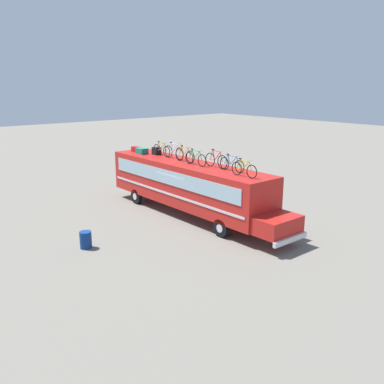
# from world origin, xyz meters

# --- Properties ---
(ground_plane) EXTENTS (120.00, 120.00, 0.00)m
(ground_plane) POSITION_xyz_m (0.00, 0.00, 0.00)
(ground_plane) COLOR slate
(bus) EXTENTS (13.48, 2.44, 3.05)m
(bus) POSITION_xyz_m (0.24, 0.00, 1.81)
(bus) COLOR red
(bus) RESTS_ON ground
(luggage_bag_1) EXTENTS (0.75, 0.34, 0.34)m
(luggage_bag_1) POSITION_xyz_m (-4.94, -0.17, 3.22)
(luggage_bag_1) COLOR maroon
(luggage_bag_1) RESTS_ON bus
(luggage_bag_2) EXTENTS (0.74, 0.51, 0.36)m
(luggage_bag_2) POSITION_xyz_m (-4.12, -0.28, 3.23)
(luggage_bag_2) COLOR #1E7F66
(luggage_bag_2) RESTS_ON bus
(luggage_bag_3) EXTENTS (0.49, 0.42, 0.46)m
(luggage_bag_3) POSITION_xyz_m (-3.26, 0.25, 3.28)
(luggage_bag_3) COLOR black
(luggage_bag_3) RESTS_ON bus
(rooftop_bicycle_1) EXTENTS (1.72, 0.44, 0.90)m
(rooftop_bicycle_1) POSITION_xyz_m (-2.61, 0.17, 3.42)
(rooftop_bicycle_1) COLOR black
(rooftop_bicycle_1) RESTS_ON bus
(rooftop_bicycle_2) EXTENTS (1.81, 0.44, 0.97)m
(rooftop_bicycle_2) POSITION_xyz_m (-1.38, 0.20, 3.45)
(rooftop_bicycle_2) COLOR black
(rooftop_bicycle_2) RESTS_ON bus
(rooftop_bicycle_3) EXTENTS (1.70, 0.44, 0.94)m
(rooftop_bicycle_3) POSITION_xyz_m (-0.15, 0.03, 3.44)
(rooftop_bicycle_3) COLOR black
(rooftop_bicycle_3) RESTS_ON bus
(rooftop_bicycle_4) EXTENTS (1.74, 0.44, 0.89)m
(rooftop_bicycle_4) POSITION_xyz_m (0.99, -0.15, 3.42)
(rooftop_bicycle_4) COLOR black
(rooftop_bicycle_4) RESTS_ON bus
(rooftop_bicycle_5) EXTENTS (1.69, 0.44, 0.97)m
(rooftop_bicycle_5) POSITION_xyz_m (2.21, 0.26, 3.45)
(rooftop_bicycle_5) COLOR black
(rooftop_bicycle_5) RESTS_ON bus
(rooftop_bicycle_6) EXTENTS (1.73, 0.44, 0.86)m
(rooftop_bicycle_6) POSITION_xyz_m (3.39, 0.24, 3.41)
(rooftop_bicycle_6) COLOR black
(rooftop_bicycle_6) RESTS_ON bus
(rooftop_bicycle_7) EXTENTS (1.65, 0.44, 0.88)m
(rooftop_bicycle_7) POSITION_xyz_m (4.70, -0.25, 3.41)
(rooftop_bicycle_7) COLOR black
(rooftop_bicycle_7) RESTS_ON bus
(trash_bin) EXTENTS (0.54, 0.54, 0.80)m
(trash_bin) POSITION_xyz_m (1.12, -6.86, 0.40)
(trash_bin) COLOR navy
(trash_bin) RESTS_ON ground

